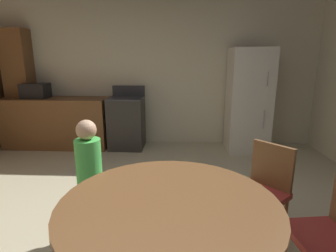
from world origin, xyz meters
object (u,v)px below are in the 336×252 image
object	(u,v)px
microwave	(35,91)
refrigerator	(248,101)
dining_table	(169,224)
person_child	(90,177)
chair_northeast	(263,187)
oven_range	(127,122)
chair_east	(335,231)

from	to	relation	value
microwave	refrigerator	bearing A→B (deg)	-0.76
dining_table	person_child	size ratio (longest dim) A/B	1.21
microwave	person_child	world-z (taller)	microwave
dining_table	chair_northeast	world-z (taller)	chair_northeast
oven_range	chair_east	bearing A→B (deg)	-57.59
microwave	chair_northeast	xyz separation A→B (m)	(3.32, -2.51, -0.53)
dining_table	oven_range	bearing A→B (deg)	105.58
refrigerator	person_child	distance (m)	3.18
oven_range	dining_table	xyz separation A→B (m)	(0.91, -3.25, 0.14)
microwave	chair_northeast	world-z (taller)	microwave
chair_east	person_child	world-z (taller)	person_child
microwave	chair_northeast	distance (m)	4.19
chair_northeast	person_child	xyz separation A→B (m)	(-1.51, -0.03, 0.08)
person_child	chair_northeast	bearing A→B (deg)	45.27
dining_table	person_child	world-z (taller)	person_child
oven_range	refrigerator	bearing A→B (deg)	-1.44
chair_northeast	person_child	bearing A→B (deg)	-41.75
microwave	chair_northeast	bearing A→B (deg)	-37.11
oven_range	chair_northeast	world-z (taller)	oven_range
oven_range	chair_east	size ratio (longest dim) A/B	1.26
dining_table	chair_east	world-z (taller)	chair_east
chair_northeast	person_child	world-z (taller)	person_child
oven_range	refrigerator	world-z (taller)	refrigerator
oven_range	dining_table	size ratio (longest dim) A/B	0.84
oven_range	dining_table	world-z (taller)	oven_range
oven_range	person_child	bearing A→B (deg)	-85.94
oven_range	chair_northeast	distance (m)	3.03
dining_table	chair_east	bearing A→B (deg)	7.47
chair_northeast	oven_range	bearing A→B (deg)	-99.00
oven_range	refrigerator	size ratio (longest dim) A/B	0.62
oven_range	chair_east	xyz separation A→B (m)	(1.97, -3.11, 0.03)
refrigerator	chair_east	size ratio (longest dim) A/B	2.02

